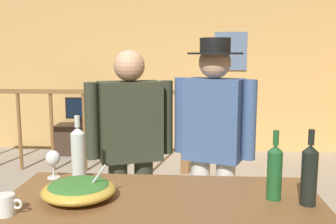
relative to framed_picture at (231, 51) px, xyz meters
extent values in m
cube|color=tan|center=(-0.98, 0.06, -0.23)|extent=(5.65, 0.10, 2.54)
cube|color=slate|center=(0.00, 0.00, 0.00)|extent=(0.47, 0.03, 0.55)
cylinder|color=brown|center=(-2.72, -1.14, -1.01)|extent=(0.04, 0.04, 0.98)
cylinder|color=brown|center=(-2.31, -1.14, -1.01)|extent=(0.04, 0.04, 0.98)
cylinder|color=brown|center=(-1.89, -1.14, -1.01)|extent=(0.04, 0.04, 0.98)
cylinder|color=brown|center=(-1.47, -1.14, -1.01)|extent=(0.04, 0.04, 0.98)
cylinder|color=brown|center=(-1.05, -1.14, -1.01)|extent=(0.04, 0.04, 0.98)
cylinder|color=brown|center=(-0.64, -1.14, -1.01)|extent=(0.04, 0.04, 0.98)
cube|color=brown|center=(-2.10, -1.14, -0.50)|extent=(3.00, 0.07, 0.05)
cube|color=brown|center=(-0.64, -1.14, -0.96)|extent=(0.10, 0.10, 1.08)
cube|color=#38281E|center=(-2.11, -0.29, -1.29)|extent=(0.90, 0.40, 0.43)
cube|color=black|center=(-2.11, -0.29, -1.06)|extent=(0.20, 0.12, 0.02)
cylinder|color=black|center=(-2.11, -0.29, -1.01)|extent=(0.03, 0.03, 0.08)
cube|color=black|center=(-2.11, -0.32, -0.82)|extent=(0.56, 0.06, 0.31)
cube|color=black|center=(-2.11, -0.35, -0.82)|extent=(0.52, 0.01, 0.28)
cube|color=brown|center=(-0.68, -3.98, -0.75)|extent=(1.57, 0.72, 0.04)
ellipsoid|color=gold|center=(-1.09, -4.03, -0.68)|extent=(0.36, 0.36, 0.09)
ellipsoid|color=#38702D|center=(-1.09, -4.03, -0.66)|extent=(0.30, 0.30, 0.04)
cylinder|color=silver|center=(-1.02, -4.03, -0.64)|extent=(0.13, 0.01, 0.19)
cylinder|color=silver|center=(-1.33, -3.72, -0.72)|extent=(0.07, 0.07, 0.01)
cylinder|color=silver|center=(-1.33, -3.72, -0.68)|extent=(0.01, 0.01, 0.08)
ellipsoid|color=silver|center=(-1.33, -3.72, -0.61)|extent=(0.08, 0.08, 0.09)
cylinder|color=silver|center=(-1.18, -3.73, -0.59)|extent=(0.08, 0.08, 0.27)
cone|color=silver|center=(-1.18, -3.73, -0.44)|extent=(0.08, 0.08, 0.04)
cylinder|color=silver|center=(-1.18, -3.73, -0.39)|extent=(0.03, 0.03, 0.06)
cylinder|color=black|center=(0.01, -4.03, -0.60)|extent=(0.08, 0.08, 0.26)
cone|color=black|center=(0.01, -4.03, -0.45)|extent=(0.08, 0.08, 0.03)
cylinder|color=black|center=(0.01, -4.03, -0.40)|extent=(0.03, 0.03, 0.07)
cylinder|color=#1E5628|center=(-0.13, -3.97, -0.61)|extent=(0.07, 0.07, 0.24)
cone|color=#1E5628|center=(-0.13, -3.97, -0.47)|extent=(0.07, 0.07, 0.03)
cylinder|color=#1E5628|center=(-0.13, -3.97, -0.42)|extent=(0.03, 0.03, 0.07)
cylinder|color=white|center=(-1.36, -4.24, -0.68)|extent=(0.09, 0.09, 0.09)
torus|color=white|center=(-1.31, -4.24, -0.68)|extent=(0.05, 0.01, 0.05)
cylinder|color=#2D3323|center=(-0.88, -3.21, -1.12)|extent=(0.13, 0.13, 0.76)
cylinder|color=#2D3323|center=(-1.05, -3.28, -1.12)|extent=(0.13, 0.13, 0.76)
cube|color=#2D3323|center=(-0.96, -3.25, -0.47)|extent=(0.47, 0.35, 0.54)
cylinder|color=#2D3323|center=(-0.72, -3.16, -0.46)|extent=(0.09, 0.09, 0.51)
cylinder|color=#2D3323|center=(-1.20, -3.34, -0.46)|extent=(0.09, 0.09, 0.51)
sphere|color=tan|center=(-0.96, -3.25, -0.10)|extent=(0.21, 0.21, 0.21)
cylinder|color=beige|center=(-0.31, -3.28, -1.12)|extent=(0.13, 0.13, 0.77)
cylinder|color=beige|center=(-0.48, -3.21, -1.12)|extent=(0.13, 0.13, 0.77)
cube|color=#3D5684|center=(-0.40, -3.25, -0.46)|extent=(0.43, 0.34, 0.55)
cylinder|color=#3D5684|center=(-0.17, -3.33, -0.44)|extent=(0.09, 0.09, 0.52)
cylinder|color=#3D5684|center=(-0.62, -3.16, -0.44)|extent=(0.09, 0.09, 0.52)
sphere|color=#D8A884|center=(-0.40, -3.25, -0.08)|extent=(0.21, 0.21, 0.21)
cylinder|color=black|center=(-0.40, -3.25, -0.02)|extent=(0.37, 0.37, 0.01)
cylinder|color=black|center=(-0.40, -3.25, 0.03)|extent=(0.20, 0.20, 0.10)
camera|label=1|loc=(-0.53, -5.83, -0.01)|focal=41.75mm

